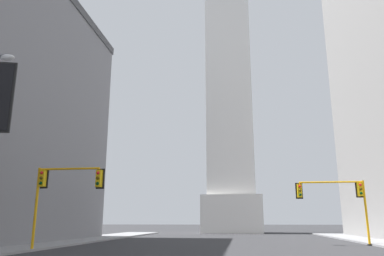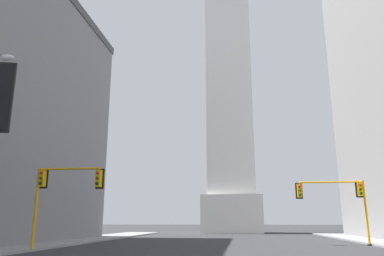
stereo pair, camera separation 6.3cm
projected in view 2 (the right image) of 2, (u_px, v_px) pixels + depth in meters
name	position (u px, v px, depth m)	size (l,w,h in m)	color
obelisk	(229.00, 60.00, 66.83)	(9.41, 9.41, 62.54)	silver
traffic_light_mid_left	(60.00, 187.00, 24.56)	(4.69, 0.52, 5.33)	orange
traffic_light_mid_right	(340.00, 195.00, 30.36)	(5.56, 0.51, 5.07)	orange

